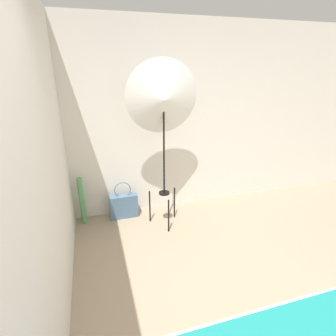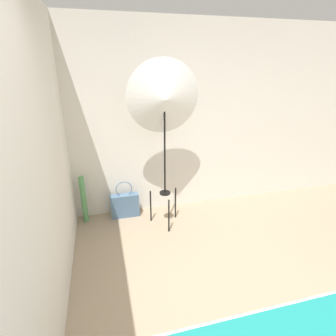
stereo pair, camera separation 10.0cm
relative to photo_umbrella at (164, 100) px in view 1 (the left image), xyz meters
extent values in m
cube|color=silver|center=(0.22, 0.49, -0.36)|extent=(8.00, 0.05, 2.60)
cube|color=silver|center=(-1.20, -1.09, -0.36)|extent=(0.05, 8.00, 2.60)
cylinder|color=black|center=(0.00, -0.20, -1.43)|extent=(0.02, 0.02, 0.46)
cylinder|color=black|center=(-0.18, 0.10, -1.43)|extent=(0.02, 0.02, 0.46)
cylinder|color=black|center=(0.18, 0.10, -1.43)|extent=(0.02, 0.02, 0.46)
cylinder|color=black|center=(0.00, 0.00, -1.20)|extent=(0.14, 0.14, 0.02)
cylinder|color=black|center=(0.00, 0.00, -0.59)|extent=(0.02, 0.02, 1.21)
cone|color=white|center=(0.00, 0.00, 0.01)|extent=(0.88, 0.26, 0.89)
cube|color=slate|center=(-0.51, 0.31, -1.49)|extent=(0.39, 0.11, 0.34)
torus|color=slate|center=(-0.51, 0.31, -1.23)|extent=(0.23, 0.01, 0.23)
cylinder|color=#56995B|center=(-1.05, 0.32, -1.32)|extent=(0.07, 0.07, 0.67)
camera|label=1|loc=(-0.83, -2.97, 0.36)|focal=28.00mm
camera|label=2|loc=(-0.74, -2.99, 0.36)|focal=28.00mm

